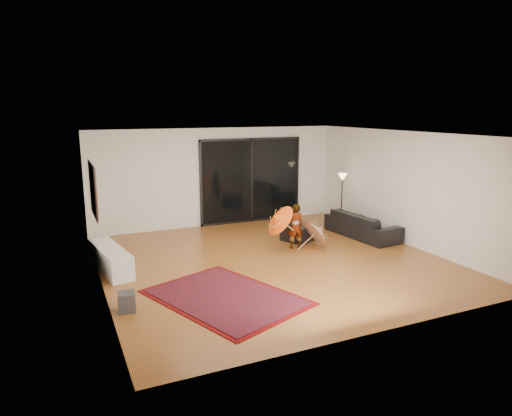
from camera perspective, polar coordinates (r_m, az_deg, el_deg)
floor at (r=9.88m, az=2.11°, el=-6.64°), size 7.00×7.00×0.00m
ceiling at (r=9.36m, az=2.24°, el=9.19°), size 7.00×7.00×0.00m
wall_back at (r=12.71m, az=-4.83°, el=3.87°), size 7.00×0.00×7.00m
wall_front at (r=6.66m, az=15.64°, el=-4.35°), size 7.00×0.00×7.00m
wall_left at (r=8.60m, az=-19.23°, el=-0.86°), size 0.00×7.00×7.00m
wall_right at (r=11.49m, az=18.04°, el=2.40°), size 0.00×7.00×7.00m
sliding_door at (r=13.07m, az=-0.63°, el=3.48°), size 3.06×0.07×2.40m
painting at (r=9.53m, az=-19.69°, el=2.18°), size 0.04×1.28×1.08m
media_console at (r=9.72m, az=-17.75°, el=-6.08°), size 0.71×1.78×0.48m
speaker at (r=7.80m, az=-15.88°, el=-11.21°), size 0.30×0.30×0.31m
persian_rug at (r=8.07m, az=-3.81°, el=-11.06°), size 2.71×3.15×0.02m
sofa at (r=11.97m, az=13.14°, el=-2.05°), size 1.01×2.16×0.61m
ottoman at (r=11.39m, az=5.35°, el=-3.10°), size 0.88×0.88×0.38m
floor_lamp at (r=12.81m, az=10.73°, el=2.89°), size 0.25×0.25×1.47m
child at (r=10.67m, az=4.93°, el=-2.28°), size 0.42×0.31×1.06m
parasol_orange at (r=10.32m, az=2.41°, el=-1.56°), size 0.61×0.77×0.85m
parasol_white at (r=10.84m, az=8.09°, el=-2.25°), size 0.62×0.80×0.92m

